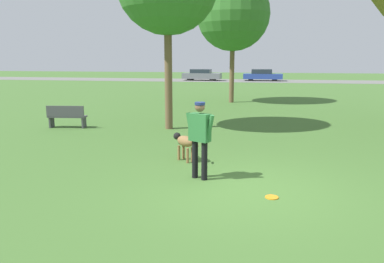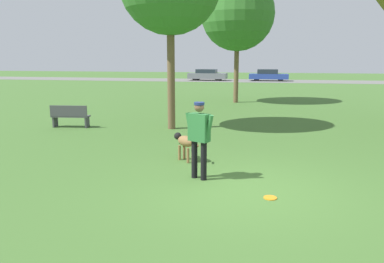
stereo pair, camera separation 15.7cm
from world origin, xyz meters
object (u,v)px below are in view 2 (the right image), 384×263
object	(u,v)px
person	(199,134)
parked_car_grey	(207,75)
parked_car_blue	(268,75)
tree_mid_center	(238,14)
park_bench	(70,116)
frisbee	(270,198)
dog	(185,142)

from	to	relation	value
person	parked_car_grey	world-z (taller)	person
person	parked_car_blue	size ratio (longest dim) A/B	0.38
tree_mid_center	park_bench	bearing A→B (deg)	-120.40
tree_mid_center	park_bench	world-z (taller)	tree_mid_center
parked_car_grey	park_bench	world-z (taller)	parked_car_grey
frisbee	parked_car_blue	world-z (taller)	parked_car_blue
tree_mid_center	park_bench	distance (m)	11.64
dog	frisbee	xyz separation A→B (m)	(2.11, -2.24, -0.47)
frisbee	tree_mid_center	xyz separation A→B (m)	(-1.87, 15.16, 4.97)
frisbee	park_bench	bearing A→B (deg)	140.99
person	tree_mid_center	size ratio (longest dim) A/B	0.24
parked_car_blue	park_bench	world-z (taller)	parked_car_blue
parked_car_grey	parked_car_blue	size ratio (longest dim) A/B	1.02
tree_mid_center	parked_car_blue	distance (m)	21.98
dog	tree_mid_center	distance (m)	13.68
parked_car_blue	tree_mid_center	bearing A→B (deg)	-94.32
dog	frisbee	bearing A→B (deg)	174.46
dog	person	bearing A→B (deg)	155.10
tree_mid_center	parked_car_grey	bearing A→B (deg)	103.25
person	parked_car_blue	distance (m)	35.78
parked_car_blue	parked_car_grey	bearing A→B (deg)	-174.97
person	park_bench	distance (m)	7.69
dog	parked_car_blue	world-z (taller)	parked_car_blue
frisbee	tree_mid_center	distance (m)	16.06
parked_car_grey	park_bench	distance (m)	30.21
parked_car_grey	park_bench	xyz separation A→B (m)	(-0.49, -30.21, -0.19)
person	frisbee	size ratio (longest dim) A/B	6.72
parked_car_blue	park_bench	xyz separation A→B (m)	(-7.37, -30.71, -0.19)
park_bench	parked_car_grey	bearing A→B (deg)	-97.30
person	dog	bearing A→B (deg)	140.37
person	park_bench	bearing A→B (deg)	165.48
dog	park_bench	bearing A→B (deg)	5.92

